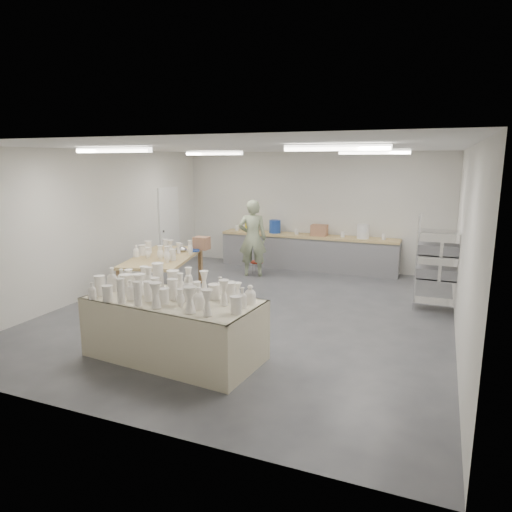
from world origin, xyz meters
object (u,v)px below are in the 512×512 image
at_px(drying_table, 173,325).
at_px(red_stool, 257,263).
at_px(work_table, 168,256).
at_px(potter, 253,238).

distance_m(drying_table, red_stool, 5.15).
bearing_deg(red_stool, drying_table, -81.31).
distance_m(work_table, red_stool, 2.71).
relative_size(work_table, potter, 1.33).
xyz_separation_m(potter, red_stool, (-0.00, 0.27, -0.67)).
bearing_deg(work_table, red_stool, 52.91).
height_order(work_table, potter, potter).
bearing_deg(drying_table, work_table, 129.37).
xyz_separation_m(drying_table, red_stool, (-0.78, 5.09, -0.22)).
relative_size(potter, red_stool, 5.77).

